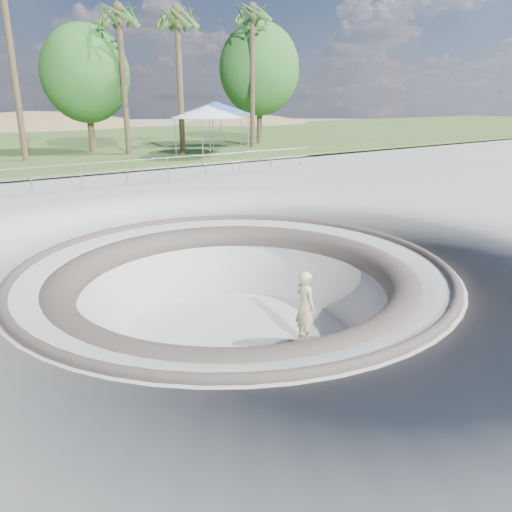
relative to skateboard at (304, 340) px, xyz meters
name	(u,v)px	position (x,y,z in m)	size (l,w,h in m)	color
ground	(234,266)	(-1.29, 1.15, 1.84)	(180.00, 180.00, 0.00)	#A9A9A4
skate_bowl	(235,336)	(-1.29, 1.15, 0.01)	(14.00, 14.00, 4.10)	#A9A9A4
distant_hills	(9,191)	(2.49, 58.32, -5.18)	(103.20, 45.00, 28.60)	olive
safety_railing	(81,175)	(-1.29, 13.15, 2.53)	(25.00, 0.06, 1.03)	gray
skateboard	(304,340)	(0.00, 0.00, 0.00)	(0.77, 0.41, 0.08)	olive
skater	(305,306)	(0.00, 0.00, 0.90)	(0.64, 0.42, 1.76)	beige
canopy_white	(207,112)	(8.29, 19.15, 4.83)	(6.09, 6.09, 3.09)	gray
canopy_blue	(215,108)	(10.11, 21.29, 5.02)	(6.52, 6.52, 3.31)	gray
palm_d	(119,18)	(4.95, 23.89, 10.31)	(2.60, 2.60, 9.63)	brown
palm_e	(177,20)	(7.72, 21.51, 10.15)	(2.60, 2.60, 9.46)	brown
palm_f	(252,17)	(14.36, 23.14, 11.03)	(2.60, 2.60, 10.41)	brown
bushy_tree_mid	(86,74)	(3.34, 26.30, 7.12)	(5.71, 5.19, 8.23)	brown
bushy_tree_right	(260,69)	(16.45, 25.22, 7.73)	(6.39, 5.81, 9.21)	brown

